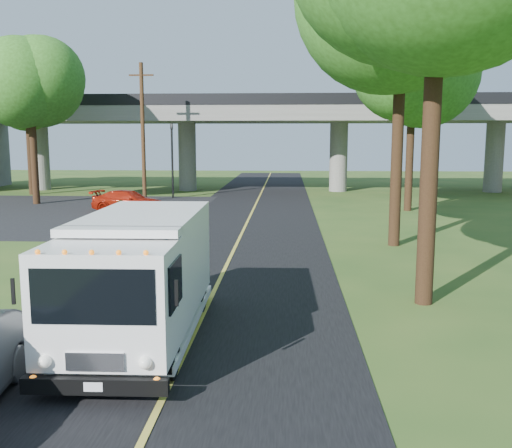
# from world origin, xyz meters

# --- Properties ---
(ground) EXTENTS (120.00, 120.00, 0.00)m
(ground) POSITION_xyz_m (0.00, 0.00, 0.00)
(ground) COLOR #2D4F1C
(ground) RESTS_ON ground
(road) EXTENTS (7.00, 90.00, 0.02)m
(road) POSITION_xyz_m (0.00, 10.00, 0.01)
(road) COLOR black
(road) RESTS_ON ground
(parking_lot) EXTENTS (16.00, 18.00, 0.01)m
(parking_lot) POSITION_xyz_m (-11.00, 18.00, 0.01)
(parking_lot) COLOR black
(parking_lot) RESTS_ON ground
(lane_line) EXTENTS (0.12, 90.00, 0.01)m
(lane_line) POSITION_xyz_m (0.00, 10.00, 0.03)
(lane_line) COLOR gold
(lane_line) RESTS_ON road
(overpass) EXTENTS (54.00, 10.00, 7.30)m
(overpass) POSITION_xyz_m (0.00, 32.00, 4.56)
(overpass) COLOR slate
(overpass) RESTS_ON ground
(traffic_signal) EXTENTS (0.18, 0.22, 5.20)m
(traffic_signal) POSITION_xyz_m (-6.00, 26.00, 3.20)
(traffic_signal) COLOR black
(traffic_signal) RESTS_ON ground
(utility_pole) EXTENTS (1.60, 0.26, 9.00)m
(utility_pole) POSITION_xyz_m (-7.50, 24.00, 4.59)
(utility_pole) COLOR #472D19
(utility_pole) RESTS_ON ground
(tree_right_far) EXTENTS (5.77, 5.67, 10.99)m
(tree_right_far) POSITION_xyz_m (9.21, 19.84, 8.30)
(tree_right_far) COLOR #382314
(tree_right_far) RESTS_ON ground
(tree_left_lot) EXTENTS (5.60, 5.50, 10.50)m
(tree_left_lot) POSITION_xyz_m (-13.79, 21.84, 7.90)
(tree_left_lot) COLOR #382314
(tree_left_lot) RESTS_ON ground
(tree_left_far) EXTENTS (5.26, 5.16, 9.89)m
(tree_left_far) POSITION_xyz_m (-16.79, 27.84, 7.45)
(tree_left_far) COLOR #382314
(tree_left_far) RESTS_ON ground
(step_van) EXTENTS (2.40, 6.27, 2.61)m
(step_van) POSITION_xyz_m (-1.06, -2.03, 1.42)
(step_van) COLOR white
(step_van) RESTS_ON ground
(red_sedan) EXTENTS (4.43, 2.36, 1.22)m
(red_sedan) POSITION_xyz_m (-7.06, 18.57, 0.61)
(red_sedan) COLOR #A51B0A
(red_sedan) RESTS_ON ground
(pedestrian) EXTENTS (0.70, 0.46, 1.90)m
(pedestrian) POSITION_xyz_m (-4.27, 7.57, 0.95)
(pedestrian) COLOR gray
(pedestrian) RESTS_ON ground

